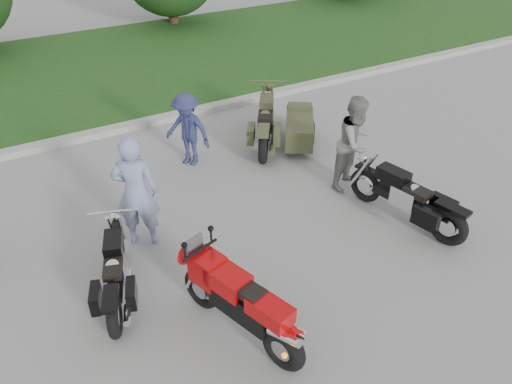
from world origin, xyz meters
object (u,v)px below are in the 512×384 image
sportbike_red (242,303)px  person_denim (187,130)px  cruiser_right (410,201)px  cruiser_sidecar (285,127)px  person_grey (356,143)px  cruiser_left (116,276)px  person_stripe (136,192)px

sportbike_red → person_denim: (1.18, 4.54, 0.17)m
sportbike_red → person_denim: bearing=57.3°
cruiser_right → person_denim: bearing=110.8°
cruiser_sidecar → person_grey: size_ratio=1.25×
cruiser_right → sportbike_red: bearing=179.2°
sportbike_red → cruiser_left: 1.95m
cruiser_right → cruiser_sidecar: 3.46m
cruiser_sidecar → person_denim: 2.19m
person_stripe → person_grey: person_stripe is taller
sportbike_red → person_stripe: 2.64m
cruiser_left → cruiser_right: 4.96m
cruiser_right → person_stripe: person_stripe is taller
person_stripe → cruiser_left: bearing=83.5°
person_grey → cruiser_right: bearing=-106.7°
cruiser_right → person_stripe: size_ratio=1.19×
sportbike_red → person_denim: size_ratio=1.35×
cruiser_right → cruiser_left: bearing=158.9°
cruiser_right → person_grey: size_ratio=1.27×
cruiser_left → cruiser_sidecar: size_ratio=0.89×
sportbike_red → person_stripe: bearing=83.1°
sportbike_red → person_grey: person_grey is taller
cruiser_left → cruiser_sidecar: cruiser_sidecar is taller
sportbike_red → cruiser_left: sportbike_red is taller
person_denim → person_stripe: bearing=-75.9°
cruiser_sidecar → person_stripe: person_stripe is taller
sportbike_red → cruiser_sidecar: bearing=33.7°
cruiser_left → person_grey: (4.84, 0.74, 0.50)m
cruiser_left → person_grey: 4.92m
cruiser_left → person_grey: person_grey is taller
cruiser_sidecar → person_grey: (0.28, -1.98, 0.47)m
person_stripe → person_grey: bearing=-156.8°
person_grey → person_stripe: bearing=155.9°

